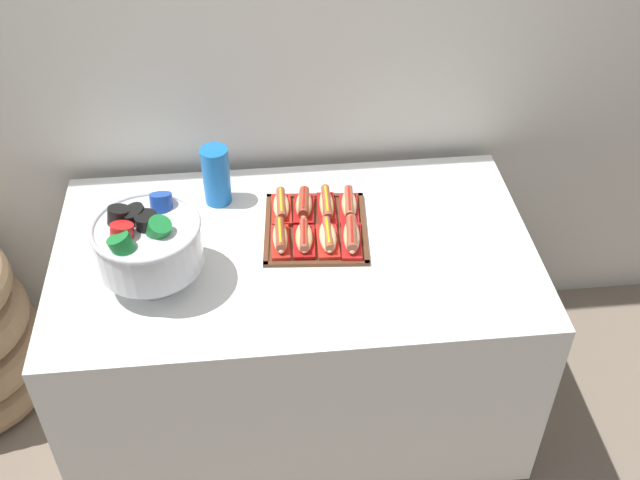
% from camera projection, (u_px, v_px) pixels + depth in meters
% --- Properties ---
extents(ground_plane, '(10.00, 10.00, 0.00)m').
position_uv_depth(ground_plane, '(299.00, 400.00, 2.95)').
color(ground_plane, '#7A6B5B').
extents(back_wall, '(6.00, 0.10, 2.60)m').
position_uv_depth(back_wall, '(278.00, 21.00, 2.51)').
color(back_wall, silver).
rests_on(back_wall, ground_plane).
extents(buffet_table, '(1.53, 0.89, 0.78)m').
position_uv_depth(buffet_table, '(296.00, 327.00, 2.69)').
color(buffet_table, white).
rests_on(buffet_table, ground_plane).
extents(serving_tray, '(0.36, 0.39, 0.01)m').
position_uv_depth(serving_tray, '(316.00, 229.00, 2.51)').
color(serving_tray, '#56331E').
rests_on(serving_tray, buffet_table).
extents(hot_dog_0, '(0.06, 0.16, 0.06)m').
position_uv_depth(hot_dog_0, '(280.00, 238.00, 2.42)').
color(hot_dog_0, red).
rests_on(hot_dog_0, serving_tray).
extents(hot_dog_1, '(0.08, 0.16, 0.06)m').
position_uv_depth(hot_dog_1, '(304.00, 238.00, 2.42)').
color(hot_dog_1, '#B21414').
rests_on(hot_dog_1, serving_tray).
extents(hot_dog_2, '(0.07, 0.16, 0.06)m').
position_uv_depth(hot_dog_2, '(328.00, 238.00, 2.42)').
color(hot_dog_2, red).
rests_on(hot_dog_2, serving_tray).
extents(hot_dog_3, '(0.08, 0.18, 0.07)m').
position_uv_depth(hot_dog_3, '(352.00, 237.00, 2.42)').
color(hot_dog_3, red).
rests_on(hot_dog_3, serving_tray).
extents(hot_dog_4, '(0.07, 0.16, 0.06)m').
position_uv_depth(hot_dog_4, '(281.00, 207.00, 2.55)').
color(hot_dog_4, red).
rests_on(hot_dog_4, serving_tray).
extents(hot_dog_5, '(0.08, 0.16, 0.06)m').
position_uv_depth(hot_dog_5, '(304.00, 206.00, 2.55)').
color(hot_dog_5, '#B21414').
rests_on(hot_dog_5, serving_tray).
extents(hot_dog_6, '(0.07, 0.18, 0.06)m').
position_uv_depth(hot_dog_6, '(326.00, 206.00, 2.55)').
color(hot_dog_6, '#B21414').
rests_on(hot_dog_6, serving_tray).
extents(hot_dog_7, '(0.08, 0.16, 0.06)m').
position_uv_depth(hot_dog_7, '(349.00, 205.00, 2.55)').
color(hot_dog_7, red).
rests_on(hot_dog_7, serving_tray).
extents(punch_bowl, '(0.32, 0.32, 0.27)m').
position_uv_depth(punch_bowl, '(147.00, 242.00, 2.23)').
color(punch_bowl, silver).
rests_on(punch_bowl, buffet_table).
extents(cup_stack, '(0.09, 0.09, 0.21)m').
position_uv_depth(cup_stack, '(216.00, 176.00, 2.56)').
color(cup_stack, blue).
rests_on(cup_stack, buffet_table).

